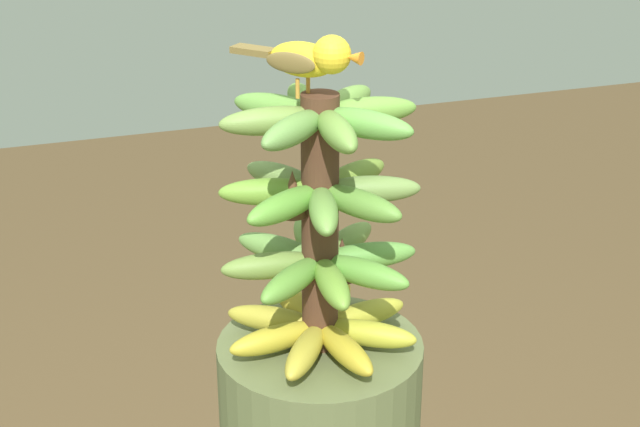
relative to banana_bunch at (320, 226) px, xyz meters
name	(u,v)px	position (x,y,z in m)	size (l,w,h in m)	color
banana_bunch	(320,226)	(0.00, 0.00, 0.00)	(0.26, 0.26, 0.35)	#4C2D1E
perched_bird	(311,57)	(0.01, 0.01, 0.22)	(0.13, 0.14, 0.08)	#C68933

